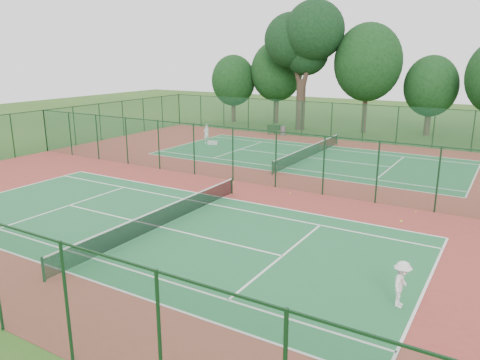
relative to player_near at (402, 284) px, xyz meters
name	(u,v)px	position (x,y,z in m)	size (l,w,h in m)	color
ground	(254,184)	(-11.38, 10.58, -0.80)	(120.00, 120.00, 0.00)	#2E551A
red_pad	(254,184)	(-11.38, 10.58, -0.80)	(40.00, 36.00, 0.01)	maroon
court_near	(161,227)	(-11.38, 1.58, -0.79)	(23.77, 10.97, 0.01)	#216A3A
court_far	(309,157)	(-11.38, 19.58, -0.79)	(23.77, 10.97, 0.01)	#216B3C
fence_north	(347,122)	(-11.38, 28.58, 0.96)	(40.00, 0.09, 3.50)	#1C5535
fence_west	(45,131)	(-31.38, 10.58, 0.96)	(0.09, 36.00, 3.50)	#1B5232
fence_divider	(254,157)	(-11.38, 10.58, 0.96)	(40.00, 0.09, 3.50)	#1A502C
tennis_net_near	(160,217)	(-11.38, 1.58, -0.26)	(0.10, 12.90, 0.97)	#12311C
tennis_net_far	(309,151)	(-11.38, 19.58, -0.26)	(0.10, 12.90, 0.97)	#163D1E
player_near	(402,284)	(0.00, 0.00, 0.00)	(1.01, 0.58, 1.57)	white
player_far	(206,134)	(-21.90, 20.46, 0.08)	(0.63, 0.41, 1.73)	white
trash_bin	(283,131)	(-17.74, 27.95, -0.32)	(0.53, 0.53, 0.95)	slate
bench	(275,130)	(-18.64, 27.96, -0.28)	(1.68, 1.03, 1.00)	#113217
kit_bag	(213,143)	(-21.05, 20.21, -0.62)	(0.92, 0.34, 0.34)	silver
stray_ball_a	(290,193)	(-8.48, 9.79, -0.76)	(0.07, 0.07, 0.07)	yellow
stray_ball_b	(416,212)	(-1.42, 9.98, -0.76)	(0.07, 0.07, 0.07)	gold
stray_ball_c	(234,183)	(-12.48, 9.97, -0.76)	(0.07, 0.07, 0.07)	#CAD431
big_tree	(304,39)	(-17.78, 32.60, 8.63)	(8.67, 6.35, 13.32)	#36271D
evergreen_row	(370,132)	(-10.88, 34.83, -0.80)	(39.00, 5.00, 12.00)	black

